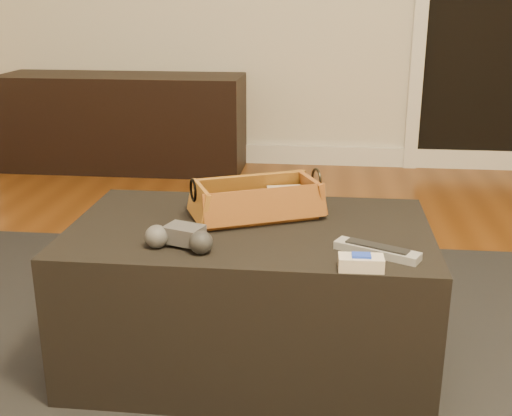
# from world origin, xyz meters

# --- Properties ---
(baseboard) EXTENTS (5.00, 0.04, 0.12)m
(baseboard) POSITION_xyz_m (0.00, 2.73, 0.06)
(baseboard) COLOR white
(baseboard) RESTS_ON floor
(media_cabinet) EXTENTS (1.49, 0.45, 0.58)m
(media_cabinet) POSITION_xyz_m (-0.94, 2.51, 0.29)
(media_cabinet) COLOR black
(media_cabinet) RESTS_ON floor
(area_rug) EXTENTS (2.60, 2.00, 0.01)m
(area_rug) POSITION_xyz_m (0.11, 0.29, 0.01)
(area_rug) COLOR black
(area_rug) RESTS_ON floor
(ottoman) EXTENTS (1.00, 0.60, 0.42)m
(ottoman) POSITION_xyz_m (0.11, 0.34, 0.22)
(ottoman) COLOR black
(ottoman) RESTS_ON area_rug
(tv_remote) EXTENTS (0.19, 0.14, 0.02)m
(tv_remote) POSITION_xyz_m (0.11, 0.40, 0.46)
(tv_remote) COLOR black
(tv_remote) RESTS_ON wicker_basket
(cloth_bundle) EXTENTS (0.12, 0.09, 0.06)m
(cloth_bundle) POSITION_xyz_m (0.20, 0.49, 0.47)
(cloth_bundle) COLOR tan
(cloth_bundle) RESTS_ON wicker_basket
(wicker_basket) EXTENTS (0.41, 0.32, 0.13)m
(wicker_basket) POSITION_xyz_m (0.12, 0.42, 0.48)
(wicker_basket) COLOR brown
(wicker_basket) RESTS_ON ottoman
(game_controller) EXTENTS (0.19, 0.13, 0.06)m
(game_controller) POSITION_xyz_m (-0.04, 0.16, 0.46)
(game_controller) COLOR #3E3E41
(game_controller) RESTS_ON ottoman
(silver_remote) EXTENTS (0.21, 0.14, 0.02)m
(silver_remote) POSITION_xyz_m (0.45, 0.17, 0.44)
(silver_remote) COLOR #9EA0A6
(silver_remote) RESTS_ON ottoman
(cream_gadget) EXTENTS (0.11, 0.06, 0.04)m
(cream_gadget) POSITION_xyz_m (0.41, 0.08, 0.45)
(cream_gadget) COLOR beige
(cream_gadget) RESTS_ON ottoman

